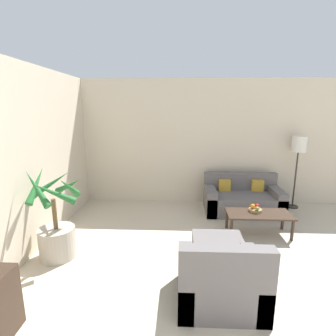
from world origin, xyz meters
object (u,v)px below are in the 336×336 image
(apple_red, at_px, (257,206))
(ottoman, at_px, (217,248))
(armchair, at_px, (220,281))
(potted_palm, at_px, (56,229))
(coffee_table, at_px, (259,216))
(orange_fruit, at_px, (253,206))
(sofa_loveseat, at_px, (242,199))
(floor_lamp, at_px, (299,149))
(apple_green, at_px, (257,208))
(fruit_bowl, at_px, (255,210))

(apple_red, height_order, ottoman, apple_red)
(apple_red, distance_m, armchair, 1.97)
(potted_palm, relative_size, coffee_table, 1.24)
(orange_fruit, bearing_deg, sofa_loveseat, 86.97)
(floor_lamp, relative_size, coffee_table, 1.44)
(apple_green, xyz_separation_m, orange_fruit, (-0.06, 0.08, 0.01))
(sofa_loveseat, distance_m, apple_green, 1.04)
(coffee_table, distance_m, ottoman, 1.15)
(floor_lamp, height_order, coffee_table, floor_lamp)
(coffee_table, height_order, orange_fruit, orange_fruit)
(potted_palm, distance_m, fruit_bowl, 3.14)
(sofa_loveseat, bearing_deg, orange_fruit, -93.03)
(sofa_loveseat, xyz_separation_m, apple_green, (0.01, -1.02, 0.20))
(coffee_table, distance_m, apple_green, 0.13)
(sofa_loveseat, bearing_deg, apple_green, -89.65)
(apple_red, bearing_deg, fruit_bowl, -136.61)
(armchair, bearing_deg, potted_palm, 159.50)
(potted_palm, xyz_separation_m, sofa_loveseat, (3.01, 1.86, -0.16))
(coffee_table, height_order, fruit_bowl, fruit_bowl)
(potted_palm, xyz_separation_m, coffee_table, (3.05, 0.83, -0.09))
(apple_green, distance_m, ottoman, 1.16)
(orange_fruit, bearing_deg, potted_palm, -162.68)
(ottoman, bearing_deg, apple_red, 49.42)
(potted_palm, height_order, armchair, potted_palm)
(fruit_bowl, distance_m, orange_fruit, 0.08)
(floor_lamp, distance_m, coffee_table, 1.95)
(potted_palm, height_order, sofa_loveseat, potted_palm)
(fruit_bowl, distance_m, ottoman, 1.19)
(floor_lamp, relative_size, fruit_bowl, 7.09)
(floor_lamp, xyz_separation_m, ottoman, (-1.91, -2.12, -1.09))
(fruit_bowl, xyz_separation_m, apple_red, (0.04, 0.03, 0.06))
(ottoman, bearing_deg, coffee_table, 45.71)
(coffee_table, bearing_deg, armchair, -118.07)
(potted_palm, relative_size, apple_green, 19.64)
(floor_lamp, bearing_deg, sofa_loveseat, -166.49)
(floor_lamp, distance_m, apple_red, 1.83)
(floor_lamp, distance_m, orange_fruit, 1.89)
(orange_fruit, height_order, ottoman, orange_fruit)
(coffee_table, bearing_deg, potted_palm, -164.70)
(orange_fruit, bearing_deg, apple_green, -56.18)
(sofa_loveseat, distance_m, fruit_bowl, 0.96)
(apple_green, bearing_deg, orange_fruit, 123.82)
(ottoman, bearing_deg, orange_fruit, 51.92)
(fruit_bowl, bearing_deg, floor_lamp, 46.74)
(armchair, bearing_deg, orange_fruit, 65.50)
(floor_lamp, xyz_separation_m, armchair, (-1.99, -2.94, -1.01))
(coffee_table, xyz_separation_m, armchair, (-0.88, -1.65, -0.07))
(orange_fruit, bearing_deg, coffee_table, -45.78)
(floor_lamp, bearing_deg, orange_fruit, -134.75)
(potted_palm, bearing_deg, fruit_bowl, 16.77)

